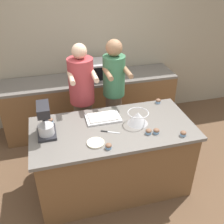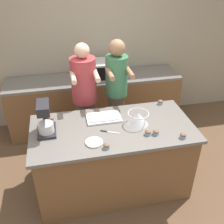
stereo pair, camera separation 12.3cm
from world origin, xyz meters
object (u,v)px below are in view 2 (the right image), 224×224
at_px(microwave_oven, 104,69).
at_px(knife, 108,132).
at_px(person_right, 116,95).
at_px(cupcake_0, 106,146).
at_px(cupcake_4, 51,119).
at_px(person_left, 85,100).
at_px(mixing_bowl, 138,118).
at_px(baking_tray, 104,117).
at_px(small_plate, 94,142).
at_px(cupcake_3, 156,132).
at_px(cupcake_2, 160,102).
at_px(stand_mixer, 45,120).
at_px(cupcake_5, 183,136).
at_px(cupcake_1, 148,133).

bearing_deg(microwave_oven, knife, -98.84).
relative_size(person_right, knife, 8.39).
bearing_deg(cupcake_0, cupcake_4, 130.77).
xyz_separation_m(person_left, mixing_bowl, (0.54, -0.74, 0.11)).
distance_m(baking_tray, small_plate, 0.48).
bearing_deg(mixing_bowl, small_plate, -155.77).
bearing_deg(small_plate, person_left, 88.71).
height_order(small_plate, cupcake_3, cupcake_3).
xyz_separation_m(cupcake_2, cupcake_4, (-1.42, -0.11, 0.00)).
relative_size(cupcake_2, cupcake_3, 1.00).
bearing_deg(person_right, person_left, 179.90).
xyz_separation_m(person_right, baking_tray, (-0.29, -0.55, 0.02)).
bearing_deg(person_left, baking_tray, -73.57).
distance_m(mixing_bowl, cupcake_4, 1.03).
bearing_deg(person_left, stand_mixer, -126.49).
relative_size(small_plate, cupcake_5, 2.77).
xyz_separation_m(person_left, cupcake_0, (0.09, -1.11, 0.06)).
distance_m(stand_mixer, knife, 0.71).
bearing_deg(cupcake_3, person_right, 102.67).
distance_m(mixing_bowl, knife, 0.39).
bearing_deg(small_plate, stand_mixer, 148.03).
relative_size(mixing_bowl, baking_tray, 0.61).
height_order(knife, cupcake_0, cupcake_0).
xyz_separation_m(stand_mixer, cupcake_2, (1.47, 0.33, -0.14)).
relative_size(baking_tray, cupcake_1, 6.09).
relative_size(person_left, microwave_oven, 3.24).
height_order(microwave_oven, knife, microwave_oven).
xyz_separation_m(stand_mixer, cupcake_4, (0.05, 0.22, -0.14)).
distance_m(person_right, microwave_oven, 0.68).
bearing_deg(small_plate, cupcake_4, 129.75).
xyz_separation_m(cupcake_0, cupcake_4, (-0.55, 0.64, 0.00)).
distance_m(mixing_bowl, cupcake_3, 0.28).
height_order(person_left, cupcake_2, person_left).
xyz_separation_m(knife, cupcake_4, (-0.62, 0.36, 0.03)).
bearing_deg(stand_mixer, knife, -11.95).
xyz_separation_m(small_plate, cupcake_3, (0.69, 0.01, 0.02)).
bearing_deg(person_right, cupcake_3, -77.33).
bearing_deg(baking_tray, person_left, 106.43).
bearing_deg(stand_mixer, cupcake_1, -14.51).
height_order(microwave_oven, cupcake_5, microwave_oven).
relative_size(stand_mixer, mixing_bowl, 1.51).
height_order(person_left, cupcake_4, person_left).
bearing_deg(person_right, cupcake_4, -152.60).
height_order(baking_tray, cupcake_1, cupcake_1).
bearing_deg(knife, person_left, 101.21).
xyz_separation_m(cupcake_2, cupcake_5, (-0.03, -0.75, 0.00)).
xyz_separation_m(baking_tray, cupcake_3, (0.51, -0.44, 0.01)).
xyz_separation_m(person_left, baking_tray, (0.16, -0.55, 0.05)).
height_order(person_right, cupcake_1, person_right).
height_order(mixing_bowl, small_plate, mixing_bowl).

